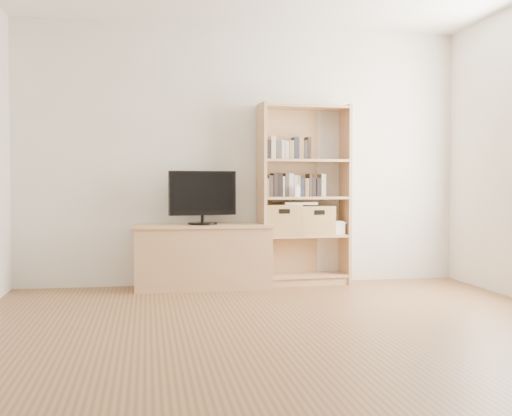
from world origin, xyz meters
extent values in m
cube|color=brown|center=(0.00, 0.00, 0.00)|extent=(4.50, 5.00, 0.01)
cube|color=silver|center=(0.00, 2.50, 1.30)|extent=(4.50, 0.02, 2.60)
cube|color=tan|center=(-0.43, 2.26, 0.30)|extent=(1.30, 0.50, 0.60)
cube|color=tan|center=(0.60, 2.34, 0.91)|extent=(0.93, 0.38, 1.81)
cube|color=black|center=(-0.43, 2.26, 0.88)|extent=(0.66, 0.17, 0.52)
cube|color=olive|center=(0.60, 2.36, 0.99)|extent=(0.77, 0.18, 0.20)
cube|color=olive|center=(0.39, 2.35, 1.36)|extent=(0.38, 0.16, 0.19)
cube|color=white|center=(0.50, 2.23, 0.94)|extent=(0.06, 0.04, 0.10)
cube|color=olive|center=(0.36, 2.32, 0.66)|extent=(0.37, 0.31, 0.30)
cube|color=olive|center=(0.71, 2.34, 0.65)|extent=(0.38, 0.32, 0.29)
cube|color=white|center=(0.55, 2.31, 0.82)|extent=(0.34, 0.25, 0.03)
cube|color=silver|center=(0.91, 2.35, 0.56)|extent=(0.18, 0.25, 0.11)
camera|label=1|loc=(-0.96, -3.94, 1.02)|focal=45.00mm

